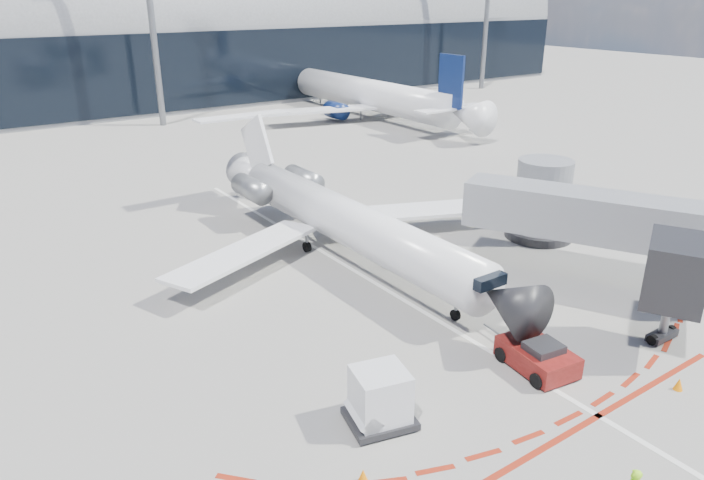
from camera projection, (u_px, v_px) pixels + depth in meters
ground at (395, 295)px, 30.84m from camera, size 260.00×260.00×0.00m
apron_centerline at (371, 281)px, 32.37m from camera, size 0.25×40.00×0.01m
apron_stop_bar at (598, 416)px, 22.06m from camera, size 14.00×0.25×0.01m
terminal_building at (69, 38)px, 77.30m from camera, size 150.00×24.15×24.00m
jet_bridge at (580, 216)px, 32.62m from camera, size 10.03×15.20×4.90m
light_mast_centre at (150, 6)px, 65.52m from camera, size 0.70×0.70×25.00m
light_mast_east at (488, 2)px, 92.02m from camera, size 0.70×0.70×25.00m
regional_jet at (339, 217)px, 35.00m from camera, size 21.27×26.23×6.57m
pushback_tug at (538, 356)px, 24.67m from camera, size 2.39×4.88×1.24m
uld_container at (380, 398)px, 21.32m from camera, size 2.60×2.36×2.09m
safety_cone_left at (363, 475)px, 19.05m from camera, size 0.32×0.32×0.44m
safety_cone_right at (679, 384)px, 23.44m from camera, size 0.35×0.35×0.48m
bg_airliner_1 at (371, 73)px, 72.77m from camera, size 31.62×33.48×10.23m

